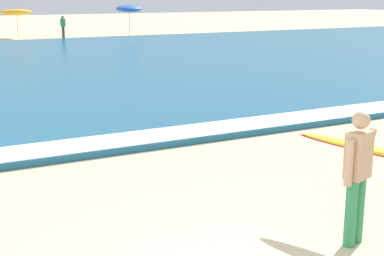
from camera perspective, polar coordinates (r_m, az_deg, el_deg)
surf_foam at (r=11.44m, az=-11.59°, el=-1.73°), size 120.00×1.12×0.01m
surfer_with_board at (r=7.41m, az=17.45°, el=-3.41°), size 1.27×2.36×1.73m
beach_umbrella_2 at (r=42.28m, az=-17.50°, el=11.21°), size 2.24×2.26×2.09m
beach_umbrella_3 at (r=42.52m, az=-6.46°, el=12.02°), size 1.93×1.96×2.32m
beachgoer_near_row_mid at (r=40.95m, az=-13.05°, el=10.09°), size 0.32×0.20×1.58m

